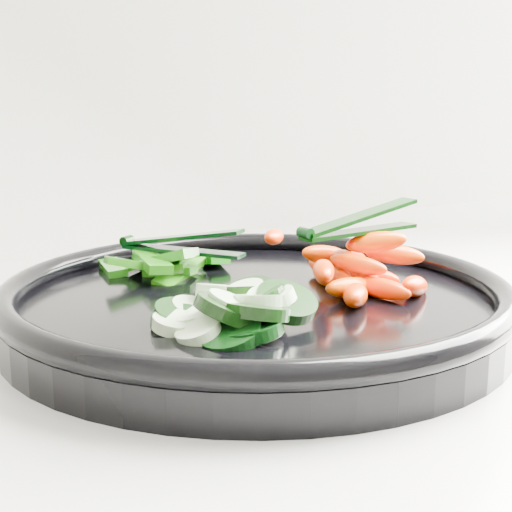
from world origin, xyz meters
TOP-DOWN VIEW (x-y plane):
  - veggie_tray at (0.01, 1.66)m, footprint 0.49×0.49m
  - cucumber_pile at (-0.05, 1.62)m, footprint 0.11×0.11m
  - carrot_pile at (0.08, 1.63)m, footprint 0.14×0.14m
  - pepper_pile at (-0.01, 1.76)m, footprint 0.12×0.10m
  - tong_carrot at (0.08, 1.63)m, footprint 0.11×0.02m
  - tong_pepper at (-0.00, 1.76)m, footprint 0.07×0.11m

SIDE VIEW (x-z plane):
  - veggie_tray at x=0.01m, z-range 0.93..0.97m
  - pepper_pile at x=-0.01m, z-range 0.94..0.98m
  - cucumber_pile at x=-0.05m, z-range 0.95..0.98m
  - carrot_pile at x=0.08m, z-range 0.94..1.00m
  - tong_pepper at x=0.00m, z-range 0.97..0.99m
  - tong_carrot at x=0.08m, z-range 0.99..1.02m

